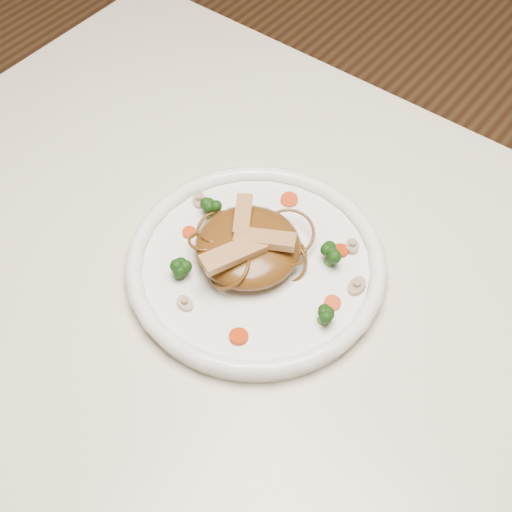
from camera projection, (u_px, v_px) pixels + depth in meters
The scene contains 19 objects.
table at pixel (288, 354), 0.90m from camera, with size 1.20×0.80×0.75m.
plate at pixel (256, 267), 0.85m from camera, with size 0.30×0.30×0.02m, color white.
noodle_mound at pixel (248, 247), 0.83m from camera, with size 0.12×0.12×0.04m, color #5C3B11.
chicken_a at pixel (265, 239), 0.81m from camera, with size 0.07×0.02×0.01m, color tan.
chicken_b at pixel (243, 215), 0.83m from camera, with size 0.06×0.02×0.01m, color tan.
chicken_c at pixel (233, 254), 0.79m from camera, with size 0.08×0.02×0.01m, color tan.
broccoli_0 at pixel (331, 255), 0.83m from camera, with size 0.03×0.03×0.03m, color #133C0C, non-canonical shape.
broccoli_1 at pixel (210, 208), 0.87m from camera, with size 0.03×0.03×0.03m, color #133C0C, non-canonical shape.
broccoli_2 at pixel (178, 267), 0.82m from camera, with size 0.03×0.03×0.03m, color #133C0C, non-canonical shape.
broccoli_3 at pixel (324, 313), 0.78m from camera, with size 0.02×0.02×0.03m, color #133C0C, non-canonical shape.
carrot_0 at pixel (340, 250), 0.85m from camera, with size 0.02×0.02×0.01m, color #B23006.
carrot_1 at pixel (189, 233), 0.87m from camera, with size 0.02×0.02×0.01m, color #B23006.
carrot_2 at pixel (332, 303), 0.80m from camera, with size 0.02×0.02×0.01m, color #B23006.
carrot_3 at pixel (289, 200), 0.90m from camera, with size 0.02×0.02×0.01m, color #B23006.
carrot_4 at pixel (239, 336), 0.78m from camera, with size 0.02×0.02×0.01m, color #B23006.
mushroom_0 at pixel (185, 303), 0.80m from camera, with size 0.02×0.02×0.01m, color tan.
mushroom_1 at pixel (357, 286), 0.82m from camera, with size 0.03×0.03×0.01m, color tan.
mushroom_2 at pixel (199, 201), 0.90m from camera, with size 0.02×0.02×0.01m, color tan.
mushroom_3 at pixel (352, 246), 0.85m from camera, with size 0.02×0.02×0.01m, color tan.
Camera 1 is at (0.24, -0.38, 1.44)m, focal length 50.18 mm.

